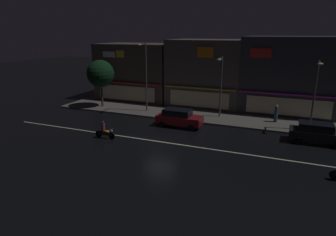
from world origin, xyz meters
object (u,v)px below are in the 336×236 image
object	(u,v)px
streetlamp_mid	(221,82)
traffic_cone	(196,123)
streetlamp_west	(145,72)
parked_car_trailing	(179,118)
parked_car_near_kerb	(317,133)
streetlamp_east	(315,90)
motorcycle_lead	(104,131)
pedestrian_on_sidewalk	(276,114)

from	to	relation	value
streetlamp_mid	traffic_cone	size ratio (longest dim) A/B	11.25
traffic_cone	streetlamp_west	bearing A→B (deg)	157.91
parked_car_trailing	parked_car_near_kerb	bearing A→B (deg)	0.27
parked_car_near_kerb	parked_car_trailing	world-z (taller)	same
streetlamp_east	traffic_cone	bearing A→B (deg)	-168.15
traffic_cone	streetlamp_mid	bearing A→B (deg)	66.62
streetlamp_east	motorcycle_lead	size ratio (longest dim) A/B	3.28
pedestrian_on_sidewalk	motorcycle_lead	bearing A→B (deg)	-176.79
motorcycle_lead	pedestrian_on_sidewalk	bearing A→B (deg)	-147.68
streetlamp_east	motorcycle_lead	bearing A→B (deg)	-152.71
streetlamp_mid	parked_car_near_kerb	size ratio (longest dim) A/B	1.44
streetlamp_east	pedestrian_on_sidewalk	size ratio (longest dim) A/B	3.60
streetlamp_east	parked_car_trailing	distance (m)	12.25
motorcycle_lead	traffic_cone	bearing A→B (deg)	-139.52
streetlamp_mid	streetlamp_west	bearing A→B (deg)	-175.45
pedestrian_on_sidewalk	parked_car_near_kerb	size ratio (longest dim) A/B	0.40
streetlamp_west	streetlamp_mid	distance (m)	8.22
pedestrian_on_sidewalk	streetlamp_west	bearing A→B (deg)	150.34
parked_car_near_kerb	parked_car_trailing	xyz separation A→B (m)	(-11.84, -0.06, 0.00)
parked_car_near_kerb	traffic_cone	bearing A→B (deg)	-4.13
streetlamp_west	pedestrian_on_sidewalk	world-z (taller)	streetlamp_west
pedestrian_on_sidewalk	parked_car_trailing	distance (m)	9.65
streetlamp_west	parked_car_trailing	distance (m)	7.30
streetlamp_east	pedestrian_on_sidewalk	distance (m)	4.52
streetlamp_east	traffic_cone	distance (m)	10.87
streetlamp_east	traffic_cone	world-z (taller)	streetlamp_east
streetlamp_west	streetlamp_east	size ratio (longest dim) A/B	1.20
streetlamp_east	traffic_cone	size ratio (longest dim) A/B	11.32
pedestrian_on_sidewalk	traffic_cone	xyz separation A→B (m)	(-7.02, -3.76, -0.67)
pedestrian_on_sidewalk	parked_car_near_kerb	bearing A→B (deg)	-87.45
parked_car_trailing	motorcycle_lead	bearing A→B (deg)	-130.79
streetlamp_west	streetlamp_mid	world-z (taller)	streetlamp_west
streetlamp_mid	traffic_cone	xyz separation A→B (m)	(-1.46, -3.37, -3.58)
parked_car_trailing	traffic_cone	bearing A→B (deg)	28.59
streetlamp_east	parked_car_near_kerb	distance (m)	4.15
streetlamp_mid	parked_car_trailing	bearing A→B (deg)	-125.08
streetlamp_west	streetlamp_mid	size ratio (longest dim) A/B	1.21
streetlamp_mid	motorcycle_lead	bearing A→B (deg)	-128.42
parked_car_near_kerb	traffic_cone	world-z (taller)	parked_car_near_kerb
parked_car_near_kerb	parked_car_trailing	size ratio (longest dim) A/B	1.00
pedestrian_on_sidewalk	traffic_cone	distance (m)	7.99
streetlamp_mid	pedestrian_on_sidewalk	world-z (taller)	streetlamp_mid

